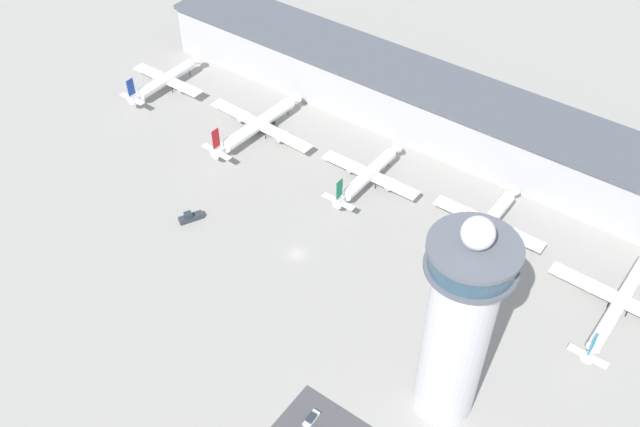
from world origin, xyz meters
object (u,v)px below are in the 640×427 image
airplane_gate_bravo (258,125)px  airplane_gate_charlie (368,174)px  airplane_gate_delta (487,223)px  control_tower (458,327)px  service_truck_catering (264,126)px  service_truck_fuel (191,217)px  airplane_gate_alpha (166,79)px  airplane_gate_echo (621,302)px  car_green_van (311,419)px

airplane_gate_bravo → airplane_gate_charlie: size_ratio=1.26×
airplane_gate_bravo → airplane_gate_delta: size_ratio=1.20×
control_tower → service_truck_catering: (-98.65, 55.55, -26.56)m
service_truck_catering → service_truck_fuel: bearing=-76.8°
airplane_gate_alpha → airplane_gate_bravo: 43.39m
airplane_gate_charlie → service_truck_catering: (-43.69, 3.10, -3.11)m
control_tower → airplane_gate_bravo: control_tower is taller
airplane_gate_echo → car_green_van: bearing=-122.2°
service_truck_fuel → airplane_gate_echo: bearing=19.6°
airplane_gate_alpha → airplane_gate_bravo: bearing=-1.4°
airplane_gate_alpha → airplane_gate_charlie: size_ratio=0.99×
service_truck_fuel → car_green_van: size_ratio=1.59×
control_tower → airplane_gate_echo: (23.20, 48.83, -23.43)m
airplane_gate_charlie → car_green_van: bearing=-65.5°
control_tower → airplane_gate_alpha: size_ratio=1.76×
service_truck_catering → car_green_van: size_ratio=1.71×
airplane_gate_delta → service_truck_catering: (-82.12, 1.06, -3.16)m
airplane_gate_delta → service_truck_catering: size_ratio=4.40×
airplane_gate_charlie → service_truck_catering: airplane_gate_charlie is taller
control_tower → airplane_gate_charlie: (-54.96, 52.45, -23.45)m
airplane_gate_bravo → service_truck_fuel: 43.81m
airplane_gate_charlie → service_truck_fuel: 54.25m
service_truck_fuel → service_truck_catering: bearing=103.2°
control_tower → airplane_gate_charlie: 79.51m
car_green_van → airplane_gate_charlie: bearing=114.5°
airplane_gate_charlie → service_truck_fuel: size_ratio=4.51×
car_green_van → service_truck_fuel: bearing=155.0°
control_tower → car_green_van: size_ratio=12.46×
airplane_gate_delta → car_green_van: (-4.61, -76.11, -3.69)m
airplane_gate_bravo → service_truck_catering: bearing=105.3°
service_truck_catering → control_tower: bearing=-29.4°
service_truck_fuel → car_green_van: bearing=-25.0°
service_truck_catering → airplane_gate_bravo: bearing=-74.7°
airplane_gate_charlie → service_truck_fuel: (-32.84, -43.06, -3.17)m
airplane_gate_echo → service_truck_fuel: airplane_gate_echo is taller
service_truck_fuel → airplane_gate_charlie: bearing=52.7°
airplane_gate_delta → airplane_gate_bravo: bearing=-178.2°
airplane_gate_alpha → airplane_gate_delta: (124.51, 1.51, -0.17)m
airplane_gate_alpha → airplane_gate_charlie: bearing=-0.4°
airplane_gate_charlie → service_truck_fuel: airplane_gate_charlie is taller
airplane_gate_charlie → airplane_gate_echo: 78.24m
control_tower → airplane_gate_charlie: control_tower is taller
airplane_gate_echo → airplane_gate_delta: bearing=171.9°
airplane_gate_bravo → airplane_gate_delta: airplane_gate_bravo is taller
airplane_gate_echo → airplane_gate_alpha: bearing=178.6°
airplane_gate_bravo → airplane_gate_charlie: 42.71m
airplane_gate_bravo → airplane_gate_delta: bearing=1.8°
car_green_van → airplane_gate_echo: bearing=57.8°
airplane_gate_bravo → car_green_van: 106.22m
service_truck_catering → service_truck_fuel: 47.42m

